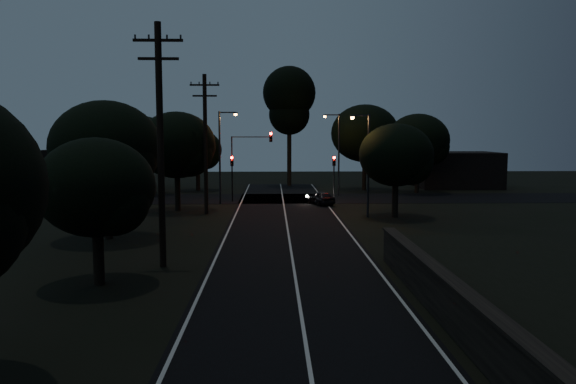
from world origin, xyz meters
name	(u,v)px	position (x,y,z in m)	size (l,w,h in m)	color
road_surface	(285,215)	(0.00, 31.12, 0.01)	(60.00, 70.00, 0.03)	black
utility_pole_mid	(160,142)	(-6.00, 15.00, 5.74)	(2.20, 0.30, 11.00)	black
utility_pole_far	(205,142)	(-6.00, 32.00, 5.48)	(2.20, 0.30, 10.50)	black
tree_left_b	(100,190)	(-7.83, 11.91, 3.86)	(4.68, 4.68, 5.95)	black
tree_left_c	(109,150)	(-10.28, 21.87, 5.17)	(6.33, 6.33, 7.99)	black
tree_left_d	(179,147)	(-8.28, 33.88, 5.07)	(6.17, 6.17, 7.83)	black
tree_far_nw	(199,151)	(-8.82, 49.89, 4.27)	(5.20, 5.20, 6.59)	black
tree_far_w	(144,144)	(-13.78, 45.88, 5.11)	(6.17, 6.17, 7.87)	black
tree_far_ne	(367,135)	(9.26, 49.85, 5.97)	(7.30, 7.30, 9.23)	black
tree_far_e	(420,142)	(14.23, 46.87, 5.28)	(6.42, 6.42, 8.14)	black
tree_right_a	(399,157)	(8.19, 29.89, 4.44)	(5.38, 5.38, 6.84)	black
tall_pine	(289,100)	(1.00, 55.00, 9.98)	(6.09, 6.09, 13.84)	black
building_left	(100,169)	(-20.00, 52.00, 2.20)	(10.00, 8.00, 4.40)	black
building_right	(456,170)	(20.00, 53.00, 2.00)	(9.00, 7.00, 4.00)	black
signal_left	(232,170)	(-4.60, 39.99, 2.84)	(0.28, 0.35, 4.10)	black
signal_right	(334,170)	(4.60, 39.99, 2.84)	(0.28, 0.35, 4.10)	black
signal_mast	(251,153)	(-2.91, 39.99, 4.34)	(3.70, 0.35, 6.25)	black
streetlight_a	(222,151)	(-5.31, 38.00, 4.64)	(1.66, 0.26, 8.00)	black
streetlight_b	(337,149)	(5.31, 44.00, 4.64)	(1.66, 0.26, 8.00)	black
streetlight_c	(366,158)	(5.83, 30.00, 4.35)	(1.46, 0.26, 7.50)	black
car	(321,198)	(3.20, 37.42, 0.59)	(1.39, 3.46, 1.18)	black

